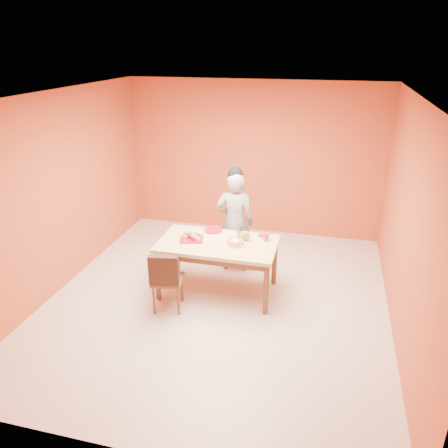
% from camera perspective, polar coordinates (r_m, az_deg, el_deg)
% --- Properties ---
extents(floor, '(5.00, 5.00, 0.00)m').
position_cam_1_polar(floor, '(6.07, -0.85, -9.86)').
color(floor, beige).
rests_on(floor, ground).
extents(ceiling, '(5.00, 5.00, 0.00)m').
position_cam_1_polar(ceiling, '(5.14, -1.02, 16.38)').
color(ceiling, silver).
rests_on(ceiling, wall_back).
extents(wall_back, '(4.50, 0.00, 4.50)m').
position_cam_1_polar(wall_back, '(7.79, 3.89, 8.45)').
color(wall_back, '#B84B2A').
rests_on(wall_back, floor).
extents(wall_left, '(0.00, 5.00, 5.00)m').
position_cam_1_polar(wall_left, '(6.39, -20.84, 3.75)').
color(wall_left, '#B84B2A').
rests_on(wall_left, floor).
extents(wall_right, '(0.00, 5.00, 5.00)m').
position_cam_1_polar(wall_right, '(5.37, 22.93, -0.09)').
color(wall_right, '#B84B2A').
rests_on(wall_right, floor).
extents(dining_table, '(1.60, 0.90, 0.76)m').
position_cam_1_polar(dining_table, '(5.95, -0.84, -3.21)').
color(dining_table, tan).
rests_on(dining_table, floor).
extents(dining_chair, '(0.46, 0.52, 0.86)m').
position_cam_1_polar(dining_chair, '(5.72, -7.48, -7.11)').
color(dining_chair, brown).
rests_on(dining_chair, floor).
extents(pastry_pile, '(0.28, 0.28, 0.09)m').
position_cam_1_polar(pastry_pile, '(5.99, -4.22, -1.42)').
color(pastry_pile, '#E7A463').
rests_on(pastry_pile, pastry_platter).
extents(person, '(0.61, 0.44, 1.55)m').
position_cam_1_polar(person, '(6.51, 1.41, 0.23)').
color(person, gray).
rests_on(person, floor).
extents(pastry_platter, '(0.37, 0.37, 0.02)m').
position_cam_1_polar(pastry_platter, '(6.01, -4.21, -1.90)').
color(pastry_platter, maroon).
rests_on(pastry_platter, dining_table).
extents(red_dinner_plate, '(0.32, 0.32, 0.02)m').
position_cam_1_polar(red_dinner_plate, '(6.25, -1.41, -0.85)').
color(red_dinner_plate, maroon).
rests_on(red_dinner_plate, dining_table).
extents(white_cake_plate, '(0.32, 0.32, 0.01)m').
position_cam_1_polar(white_cake_plate, '(5.83, 1.46, -2.68)').
color(white_cake_plate, white).
rests_on(white_cake_plate, dining_table).
extents(sponge_cake, '(0.25, 0.25, 0.05)m').
position_cam_1_polar(sponge_cake, '(5.82, 1.47, -2.38)').
color(sponge_cake, gold).
rests_on(sponge_cake, white_cake_plate).
extents(cake_server, '(0.11, 0.27, 0.01)m').
position_cam_1_polar(cake_server, '(5.96, 1.95, -1.38)').
color(cake_server, silver).
rests_on(cake_server, sponge_cake).
extents(egg_ornament, '(0.14, 0.12, 0.14)m').
position_cam_1_polar(egg_ornament, '(5.94, 2.91, -1.53)').
color(egg_ornament, olive).
rests_on(egg_ornament, dining_table).
extents(magenta_glass, '(0.09, 0.09, 0.11)m').
position_cam_1_polar(magenta_glass, '(5.96, 5.50, -1.69)').
color(magenta_glass, '#CF1F53').
rests_on(magenta_glass, dining_table).
extents(checker_tin, '(0.13, 0.13, 0.03)m').
position_cam_1_polar(checker_tin, '(6.11, 5.02, -1.42)').
color(checker_tin, '#351B0E').
rests_on(checker_tin, dining_table).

